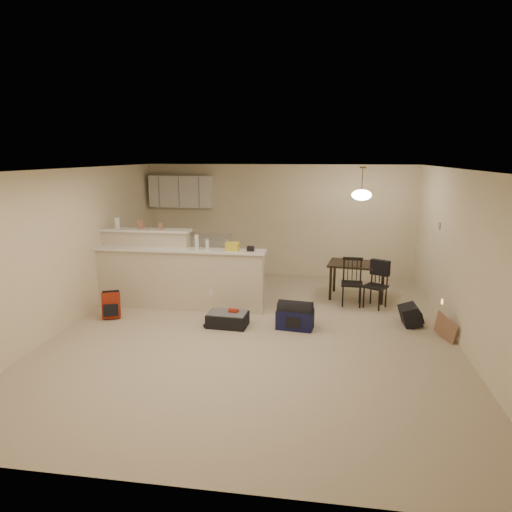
% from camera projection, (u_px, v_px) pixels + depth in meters
% --- Properties ---
extents(room, '(7.00, 7.02, 2.50)m').
position_uv_depth(room, '(256.00, 253.00, 6.88)').
color(room, '#C5B497').
rests_on(room, ground).
extents(breakfast_bar, '(3.08, 0.58, 1.39)m').
position_uv_depth(breakfast_bar, '(168.00, 274.00, 8.23)').
color(breakfast_bar, beige).
rests_on(breakfast_bar, ground).
extents(upper_cabinets, '(1.40, 0.34, 0.70)m').
position_uv_depth(upper_cabinets, '(181.00, 191.00, 10.27)').
color(upper_cabinets, white).
rests_on(upper_cabinets, room).
extents(kitchen_counter, '(1.80, 0.60, 0.90)m').
position_uv_depth(kitchen_counter, '(190.00, 256.00, 10.43)').
color(kitchen_counter, white).
rests_on(kitchen_counter, ground).
extents(thermostat, '(0.02, 0.12, 0.12)m').
position_uv_depth(thermostat, '(439.00, 226.00, 7.89)').
color(thermostat, beige).
rests_on(thermostat, room).
extents(jar, '(0.10, 0.10, 0.20)m').
position_uv_depth(jar, '(117.00, 223.00, 8.31)').
color(jar, silver).
rests_on(jar, breakfast_bar).
extents(cereal_box, '(0.10, 0.07, 0.16)m').
position_uv_depth(cereal_box, '(141.00, 225.00, 8.25)').
color(cereal_box, '#95684C').
rests_on(cereal_box, breakfast_bar).
extents(small_box, '(0.08, 0.06, 0.12)m').
position_uv_depth(small_box, '(161.00, 226.00, 8.20)').
color(small_box, '#95684C').
rests_on(small_box, breakfast_bar).
extents(bottle_a, '(0.07, 0.07, 0.26)m').
position_uv_depth(bottle_a, '(197.00, 242.00, 7.93)').
color(bottle_a, silver).
rests_on(bottle_a, breakfast_bar).
extents(bottle_b, '(0.06, 0.06, 0.18)m').
position_uv_depth(bottle_b, '(207.00, 245.00, 7.91)').
color(bottle_b, silver).
rests_on(bottle_b, breakfast_bar).
extents(bag_lump, '(0.22, 0.18, 0.14)m').
position_uv_depth(bag_lump, '(232.00, 246.00, 7.85)').
color(bag_lump, '#95684C').
rests_on(bag_lump, breakfast_bar).
extents(pouch, '(0.12, 0.10, 0.08)m').
position_uv_depth(pouch, '(251.00, 249.00, 7.81)').
color(pouch, '#95684C').
rests_on(pouch, breakfast_bar).
extents(dining_table, '(1.19, 0.88, 0.68)m').
position_uv_depth(dining_table, '(358.00, 268.00, 8.70)').
color(dining_table, black).
rests_on(dining_table, ground).
extents(pendant_lamp, '(0.36, 0.36, 0.62)m').
position_uv_depth(pendant_lamp, '(362.00, 194.00, 8.40)').
color(pendant_lamp, brown).
rests_on(pendant_lamp, room).
extents(dining_chair_near, '(0.39, 0.38, 0.87)m').
position_uv_depth(dining_chair_near, '(352.00, 282.00, 8.30)').
color(dining_chair_near, black).
rests_on(dining_chair_near, ground).
extents(dining_chair_far, '(0.49, 0.49, 0.84)m').
position_uv_depth(dining_chair_far, '(376.00, 285.00, 8.18)').
color(dining_chair_far, black).
rests_on(dining_chair_far, ground).
extents(suitcase, '(0.66, 0.45, 0.21)m').
position_uv_depth(suitcase, '(228.00, 320.00, 7.34)').
color(suitcase, black).
rests_on(suitcase, ground).
extents(red_backpack, '(0.34, 0.28, 0.44)m').
position_uv_depth(red_backpack, '(111.00, 305.00, 7.70)').
color(red_backpack, '#9A2611').
rests_on(red_backpack, ground).
extents(navy_duffel, '(0.61, 0.38, 0.31)m').
position_uv_depth(navy_duffel, '(295.00, 319.00, 7.23)').
color(navy_duffel, '#121439').
rests_on(navy_duffel, ground).
extents(black_daypack, '(0.28, 0.39, 0.33)m').
position_uv_depth(black_daypack, '(410.00, 316.00, 7.36)').
color(black_daypack, black).
rests_on(black_daypack, ground).
extents(cardboard_sheet, '(0.20, 0.43, 0.35)m').
position_uv_depth(cardboard_sheet, '(445.00, 328.00, 6.79)').
color(cardboard_sheet, '#95684C').
rests_on(cardboard_sheet, ground).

